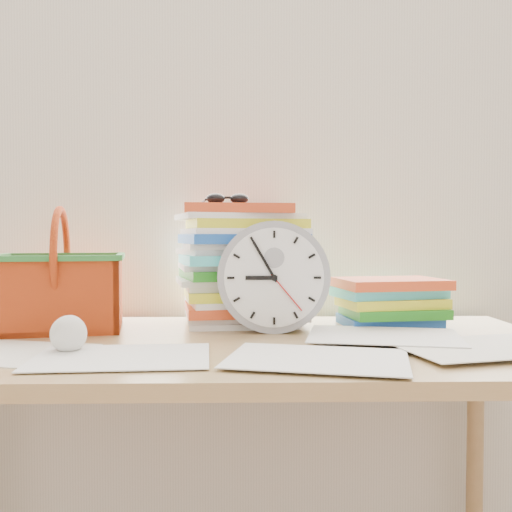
{
  "coord_description": "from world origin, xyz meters",
  "views": [
    {
      "loc": [
        0.03,
        0.4,
        0.97
      ],
      "look_at": [
        0.05,
        1.6,
        0.93
      ],
      "focal_mm": 40.0,
      "sensor_mm": 36.0,
      "label": 1
    }
  ],
  "objects_px": {
    "basket": "(61,270)",
    "book_stack": "(396,302)",
    "desk": "(230,375)",
    "paper_stack": "(242,264)",
    "clock": "(274,277)"
  },
  "relations": [
    {
      "from": "basket",
      "to": "book_stack",
      "type": "bearing_deg",
      "value": -7.33
    },
    {
      "from": "desk",
      "to": "basket",
      "type": "height_order",
      "value": "basket"
    },
    {
      "from": "paper_stack",
      "to": "basket",
      "type": "distance_m",
      "value": 0.43
    },
    {
      "from": "desk",
      "to": "book_stack",
      "type": "distance_m",
      "value": 0.46
    },
    {
      "from": "clock",
      "to": "book_stack",
      "type": "distance_m",
      "value": 0.32
    },
    {
      "from": "desk",
      "to": "book_stack",
      "type": "relative_size",
      "value": 5.13
    },
    {
      "from": "book_stack",
      "to": "basket",
      "type": "xyz_separation_m",
      "value": [
        -0.8,
        -0.04,
        0.08
      ]
    },
    {
      "from": "book_stack",
      "to": "basket",
      "type": "height_order",
      "value": "basket"
    },
    {
      "from": "paper_stack",
      "to": "book_stack",
      "type": "height_order",
      "value": "paper_stack"
    },
    {
      "from": "desk",
      "to": "paper_stack",
      "type": "relative_size",
      "value": 4.44
    },
    {
      "from": "desk",
      "to": "clock",
      "type": "relative_size",
      "value": 5.5
    },
    {
      "from": "book_stack",
      "to": "desk",
      "type": "bearing_deg",
      "value": -155.48
    },
    {
      "from": "clock",
      "to": "basket",
      "type": "bearing_deg",
      "value": 174.72
    },
    {
      "from": "paper_stack",
      "to": "clock",
      "type": "height_order",
      "value": "paper_stack"
    },
    {
      "from": "book_stack",
      "to": "basket",
      "type": "distance_m",
      "value": 0.81
    }
  ]
}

